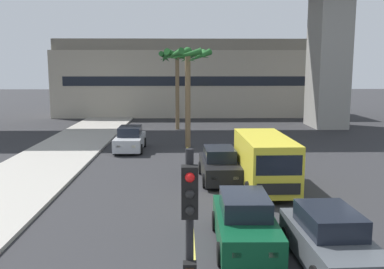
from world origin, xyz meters
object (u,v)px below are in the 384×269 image
object	(u,v)px
traffic_light_median_near	(190,249)
palm_tree_near_median	(177,62)
car_queue_third	(330,241)
delivery_van	(265,161)
car_queue_front	(220,165)
car_queue_fourth	(130,139)
palm_tree_mid_median	(188,65)
car_queue_second	(245,223)

from	to	relation	value
traffic_light_median_near	palm_tree_near_median	distance (m)	31.39
car_queue_third	delivery_van	size ratio (longest dim) A/B	0.79
car_queue_front	palm_tree_near_median	size ratio (longest dim) A/B	0.60
car_queue_fourth	palm_tree_mid_median	xyz separation A→B (m)	(3.79, 1.13, 4.80)
traffic_light_median_near	car_queue_front	bearing A→B (deg)	83.26
car_queue_second	car_queue_third	xyz separation A→B (m)	(2.11, -1.41, 0.00)
car_queue_second	delivery_van	world-z (taller)	delivery_van
car_queue_second	palm_tree_mid_median	distance (m)	17.12
car_queue_front	palm_tree_near_median	distance (m)	18.12
car_queue_fourth	palm_tree_near_median	world-z (taller)	palm_tree_near_median
car_queue_third	palm_tree_mid_median	bearing A→B (deg)	101.64
traffic_light_median_near	delivery_van	bearing A→B (deg)	74.20
car_queue_fourth	traffic_light_median_near	world-z (taller)	traffic_light_median_near
car_queue_second	traffic_light_median_near	bearing A→B (deg)	-105.58
car_queue_third	car_queue_fourth	world-z (taller)	same
car_queue_front	car_queue_second	size ratio (longest dim) A/B	1.01
car_queue_front	car_queue_fourth	distance (m)	9.21
car_queue_front	palm_tree_mid_median	xyz separation A→B (m)	(-1.43, 8.71, 4.80)
car_queue_front	car_queue_fourth	size ratio (longest dim) A/B	1.01
car_queue_second	traffic_light_median_near	xyz separation A→B (m)	(-1.77, -6.33, 1.99)
car_queue_third	palm_tree_mid_median	size ratio (longest dim) A/B	0.62
car_queue_second	traffic_light_median_near	size ratio (longest dim) A/B	0.98
palm_tree_near_median	palm_tree_mid_median	size ratio (longest dim) A/B	1.02
car_queue_second	car_queue_front	bearing A→B (deg)	90.84
car_queue_second	palm_tree_mid_median	bearing A→B (deg)	95.40
palm_tree_mid_median	palm_tree_near_median	bearing A→B (deg)	95.39
car_queue_second	car_queue_fourth	size ratio (longest dim) A/B	1.01
car_queue_front	car_queue_third	world-z (taller)	same
car_queue_front	traffic_light_median_near	world-z (taller)	traffic_light_median_near
palm_tree_near_median	car_queue_third	bearing A→B (deg)	-80.37
car_queue_third	palm_tree_near_median	size ratio (longest dim) A/B	0.61
car_queue_second	car_queue_fourth	distance (m)	16.15
palm_tree_near_median	delivery_van	bearing A→B (deg)	-77.66
delivery_van	traffic_light_median_near	world-z (taller)	traffic_light_median_near
car_queue_second	car_queue_fourth	bearing A→B (deg)	109.31
car_queue_third	traffic_light_median_near	xyz separation A→B (m)	(-3.88, -4.92, 1.99)
car_queue_front	car_queue_fourth	xyz separation A→B (m)	(-5.23, 7.59, 0.00)
car_queue_front	delivery_van	bearing A→B (deg)	-39.48
car_queue_fourth	car_queue_front	bearing A→B (deg)	-55.43
car_queue_second	palm_tree_mid_median	world-z (taller)	palm_tree_mid_median
traffic_light_median_near	car_queue_fourth	bearing A→B (deg)	99.41
car_queue_fourth	traffic_light_median_near	size ratio (longest dim) A/B	0.98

